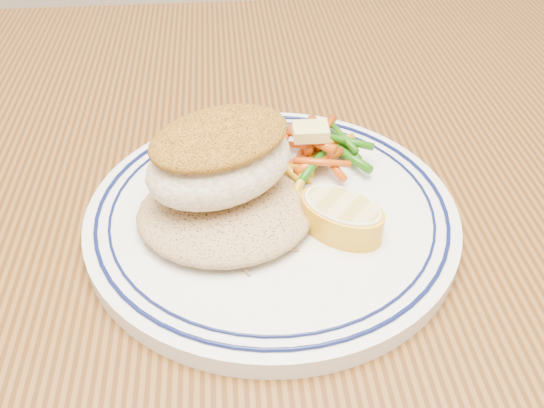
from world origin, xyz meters
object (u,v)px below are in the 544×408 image
at_px(plate, 272,214).
at_px(rice_pilaf, 225,209).
at_px(lemon_wedge, 342,215).
at_px(fish_fillet, 220,157).
at_px(dining_table, 218,297).
at_px(vegetable_pile, 316,152).

distance_m(plate, rice_pilaf, 0.04).
xyz_separation_m(plate, lemon_wedge, (0.05, -0.03, 0.02)).
bearing_deg(fish_fillet, plate, -7.88).
relative_size(rice_pilaf, lemon_wedge, 1.56).
xyz_separation_m(dining_table, vegetable_pile, (0.09, 0.04, 0.12)).
bearing_deg(rice_pilaf, vegetable_pile, 40.90).
relative_size(vegetable_pile, lemon_wedge, 1.25).
height_order(rice_pilaf, fish_fillet, fish_fillet).
bearing_deg(plate, fish_fillet, 172.12).
relative_size(plate, fish_fillet, 2.06).
distance_m(plate, vegetable_pile, 0.07).
height_order(plate, lemon_wedge, lemon_wedge).
bearing_deg(fish_fillet, vegetable_pile, 32.19).
bearing_deg(plate, vegetable_pile, 52.82).
relative_size(plate, lemon_wedge, 3.38).
xyz_separation_m(plate, fish_fillet, (-0.04, 0.01, 0.05)).
bearing_deg(rice_pilaf, plate, 18.59).
height_order(plate, rice_pilaf, rice_pilaf).
bearing_deg(plate, rice_pilaf, -161.41).
bearing_deg(rice_pilaf, dining_table, 116.06).
bearing_deg(vegetable_pile, dining_table, -155.21).
height_order(fish_fillet, lemon_wedge, fish_fillet).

